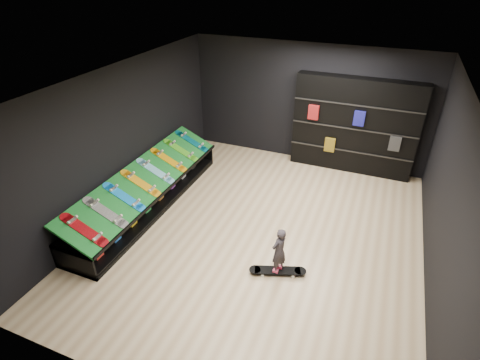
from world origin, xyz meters
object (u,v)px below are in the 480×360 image
at_px(floor_skateboard, 277,272).
at_px(child, 278,258).
at_px(back_shelving, 354,126).
at_px(display_rack, 149,196).

height_order(floor_skateboard, child, child).
height_order(back_shelving, child, back_shelving).
xyz_separation_m(back_shelving, floor_skateboard, (-0.57, -4.25, -1.12)).
bearing_deg(child, back_shelving, -163.28).
distance_m(display_rack, child, 3.34).
bearing_deg(child, display_rack, -81.82).
bearing_deg(floor_skateboard, child, 0.00).
height_order(back_shelving, floor_skateboard, back_shelving).
relative_size(display_rack, child, 8.63).
xyz_separation_m(floor_skateboard, child, (0.00, 0.00, 0.30)).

